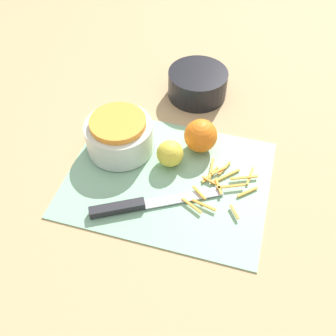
# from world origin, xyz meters

# --- Properties ---
(ground_plane) EXTENTS (4.00, 4.00, 0.00)m
(ground_plane) POSITION_xyz_m (0.00, 0.00, 0.00)
(ground_plane) COLOR tan
(cutting_board) EXTENTS (0.43, 0.33, 0.01)m
(cutting_board) POSITION_xyz_m (0.00, 0.00, 0.00)
(cutting_board) COLOR #84B793
(cutting_board) RESTS_ON ground_plane
(bowl_speckled) EXTENTS (0.15, 0.15, 0.08)m
(bowl_speckled) POSITION_xyz_m (-0.13, 0.06, 0.05)
(bowl_speckled) COLOR silver
(bowl_speckled) RESTS_ON cutting_board
(bowl_dark) EXTENTS (0.15, 0.15, 0.07)m
(bowl_dark) POSITION_xyz_m (-0.01, 0.29, 0.03)
(bowl_dark) COLOR black
(bowl_dark) RESTS_ON ground_plane
(knife) EXTENTS (0.25, 0.15, 0.02)m
(knife) POSITION_xyz_m (-0.05, -0.09, 0.01)
(knife) COLOR #232328
(knife) RESTS_ON cutting_board
(orange_left) EXTENTS (0.07, 0.07, 0.07)m
(orange_left) POSITION_xyz_m (0.05, 0.10, 0.04)
(orange_left) COLOR orange
(orange_left) RESTS_ON cutting_board
(lemon) EXTENTS (0.06, 0.06, 0.06)m
(lemon) POSITION_xyz_m (-0.01, 0.04, 0.04)
(lemon) COLOR gold
(lemon) RESTS_ON cutting_board
(peel_pile) EXTENTS (0.15, 0.15, 0.01)m
(peel_pile) POSITION_xyz_m (0.11, 0.01, 0.01)
(peel_pile) COLOR orange
(peel_pile) RESTS_ON cutting_board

